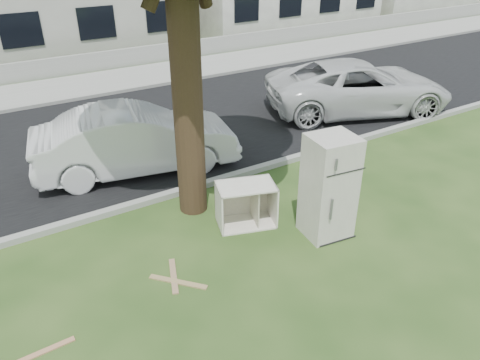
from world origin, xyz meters
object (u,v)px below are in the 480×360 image
fridge (329,187)px  car_center (136,140)px  cabinet (246,205)px  car_right (359,87)px

fridge → car_center: (-1.96, 4.16, -0.21)m
fridge → cabinet: fridge is taller
cabinet → car_center: size_ratio=0.24×
fridge → car_center: fridge is taller
cabinet → car_right: 6.93m
cabinet → car_center: bearing=123.6°
fridge → cabinet: bearing=144.0°
cabinet → car_right: (6.06, 3.36, 0.34)m
car_right → cabinet: bearing=140.3°
fridge → car_center: 4.61m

